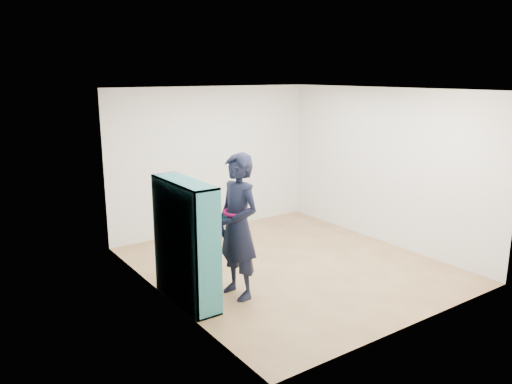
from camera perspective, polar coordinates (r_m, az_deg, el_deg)
floor at (r=7.63m, az=3.83°, el=-8.30°), size 4.50×4.50×0.00m
ceiling at (r=7.09m, az=4.16°, el=11.61°), size 4.50×4.50×0.00m
wall_left at (r=6.23m, az=-10.55°, el=-0.94°), size 0.02×4.50×2.60m
wall_right at (r=8.62m, az=14.44°, el=2.85°), size 0.02×4.50×2.60m
wall_back at (r=9.08m, az=-4.93°, el=3.75°), size 4.00×0.02×2.60m
wall_front at (r=5.73m, az=18.20°, el=-2.67°), size 4.00×0.02×2.60m
bookshelf at (r=6.26m, az=-8.22°, el=-5.99°), size 0.34×1.17×1.56m
person at (r=6.31m, az=-2.07°, el=-3.94°), size 0.51×0.72×1.87m
smartphone at (r=6.26m, az=-3.63°, el=-2.95°), size 0.03×0.09×0.12m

